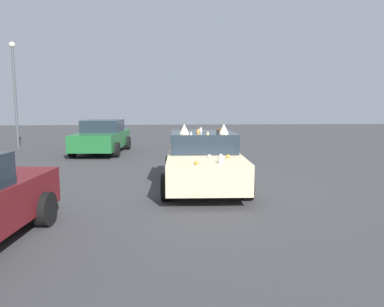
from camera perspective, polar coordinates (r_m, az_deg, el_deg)
ground_plane at (r=9.99m, az=1.72°, el=-5.11°), size 60.00×60.00×0.00m
art_car_decorated at (r=9.91m, az=1.72°, el=-0.95°), size 4.54×2.23×1.69m
parked_sedan_behind_right at (r=17.21m, az=-13.60°, el=2.48°), size 4.47×2.28×1.48m
lot_lamp_post at (r=20.23m, az=-25.53°, el=9.29°), size 0.28×0.28×5.14m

